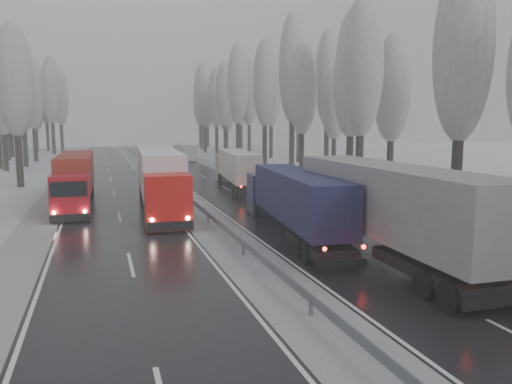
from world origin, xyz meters
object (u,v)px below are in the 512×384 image
truck_red_white (160,176)px  truck_grey_tarp (378,203)px  truck_red_red (75,176)px  truck_cream_box (236,167)px  box_truck_distant (185,153)px  truck_blue_box (293,198)px

truck_red_white → truck_grey_tarp: bearing=-59.9°
truck_red_red → truck_cream_box: bearing=21.1°
truck_cream_box → box_truck_distant: truck_cream_box is taller
truck_blue_box → box_truck_distant: truck_blue_box is taller
box_truck_distant → truck_red_white: truck_red_white is taller
box_truck_distant → truck_red_red: 45.44m
truck_blue_box → box_truck_distant: 57.81m
truck_cream_box → box_truck_distant: 37.37m
truck_cream_box → truck_red_white: bearing=-124.1°
box_truck_distant → truck_red_white: bearing=-105.3°
truck_red_red → truck_grey_tarp: bearing=-54.9°
truck_red_white → truck_cream_box: bearing=52.7°
truck_blue_box → truck_cream_box: 20.48m
truck_blue_box → truck_red_red: (-12.01, 15.04, 0.12)m
truck_grey_tarp → truck_red_white: size_ratio=1.02×
truck_grey_tarp → truck_cream_box: truck_grey_tarp is taller
truck_grey_tarp → truck_blue_box: 5.90m
truck_grey_tarp → truck_cream_box: 25.86m
truck_blue_box → box_truck_distant: (3.62, 57.69, -0.74)m
truck_blue_box → truck_red_white: bearing=126.1°
truck_grey_tarp → truck_red_red: size_ratio=1.15×
truck_cream_box → truck_blue_box: bearing=-90.3°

